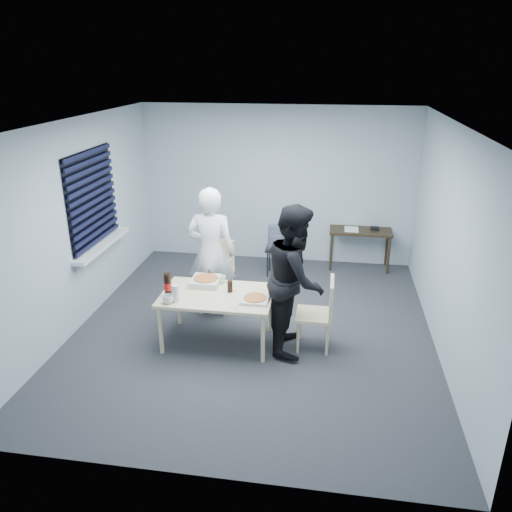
% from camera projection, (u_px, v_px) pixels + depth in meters
% --- Properties ---
extents(room, '(5.00, 5.00, 5.00)m').
position_uv_depth(room, '(95.00, 206.00, 6.62)').
color(room, '#292A2D').
rests_on(room, ground).
extents(dining_table, '(1.33, 0.84, 0.65)m').
position_uv_depth(dining_table, '(217.00, 299.00, 5.96)').
color(dining_table, beige).
rests_on(dining_table, ground).
extents(chair_far, '(0.42, 0.42, 0.89)m').
position_uv_depth(chair_far, '(219.00, 267.00, 7.05)').
color(chair_far, beige).
rests_on(chair_far, ground).
extents(chair_right, '(0.42, 0.42, 0.89)m').
position_uv_depth(chair_right, '(322.00, 309.00, 5.86)').
color(chair_right, beige).
rests_on(chair_right, ground).
extents(person_white, '(0.65, 0.42, 1.77)m').
position_uv_depth(person_white, '(211.00, 253.00, 6.54)').
color(person_white, white).
rests_on(person_white, ground).
extents(person_black, '(0.47, 0.86, 1.77)m').
position_uv_depth(person_black, '(296.00, 279.00, 5.77)').
color(person_black, black).
rests_on(person_black, ground).
extents(side_table, '(1.00, 0.44, 0.67)m').
position_uv_depth(side_table, '(360.00, 234.00, 8.14)').
color(side_table, '#342415').
rests_on(side_table, ground).
extents(stool, '(0.33, 0.33, 0.46)m').
position_uv_depth(stool, '(276.00, 254.00, 7.97)').
color(stool, black).
rests_on(stool, ground).
extents(backpack, '(0.27, 0.20, 0.37)m').
position_uv_depth(backpack, '(277.00, 237.00, 7.85)').
color(backpack, '#585D66').
rests_on(backpack, stool).
extents(pizza_box_a, '(0.35, 0.35, 0.09)m').
position_uv_depth(pizza_box_a, '(206.00, 281.00, 6.19)').
color(pizza_box_a, silver).
rests_on(pizza_box_a, dining_table).
extents(pizza_box_b, '(0.31, 0.31, 0.04)m').
position_uv_depth(pizza_box_b, '(255.00, 299.00, 5.77)').
color(pizza_box_b, silver).
rests_on(pizza_box_b, dining_table).
extents(mug_a, '(0.17, 0.17, 0.10)m').
position_uv_depth(mug_a, '(168.00, 299.00, 5.70)').
color(mug_a, white).
rests_on(mug_a, dining_table).
extents(mug_b, '(0.10, 0.10, 0.09)m').
position_uv_depth(mug_b, '(222.00, 279.00, 6.22)').
color(mug_b, white).
rests_on(mug_b, dining_table).
extents(cola_glass, '(0.08, 0.08, 0.14)m').
position_uv_depth(cola_glass, '(230.00, 286.00, 5.97)').
color(cola_glass, black).
rests_on(cola_glass, dining_table).
extents(soda_bottle, '(0.09, 0.09, 0.28)m').
position_uv_depth(soda_bottle, '(168.00, 285.00, 5.85)').
color(soda_bottle, black).
rests_on(soda_bottle, dining_table).
extents(plastic_cups, '(0.10, 0.10, 0.20)m').
position_uv_depth(plastic_cups, '(176.00, 293.00, 5.73)').
color(plastic_cups, silver).
rests_on(plastic_cups, dining_table).
extents(rubber_band, '(0.07, 0.07, 0.00)m').
position_uv_depth(rubber_band, '(236.00, 308.00, 5.61)').
color(rubber_band, red).
rests_on(rubber_band, dining_table).
extents(papers, '(0.28, 0.34, 0.01)m').
position_uv_depth(papers, '(351.00, 229.00, 8.13)').
color(papers, white).
rests_on(papers, side_table).
extents(black_box, '(0.13, 0.10, 0.06)m').
position_uv_depth(black_box, '(375.00, 229.00, 8.09)').
color(black_box, black).
rests_on(black_box, side_table).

